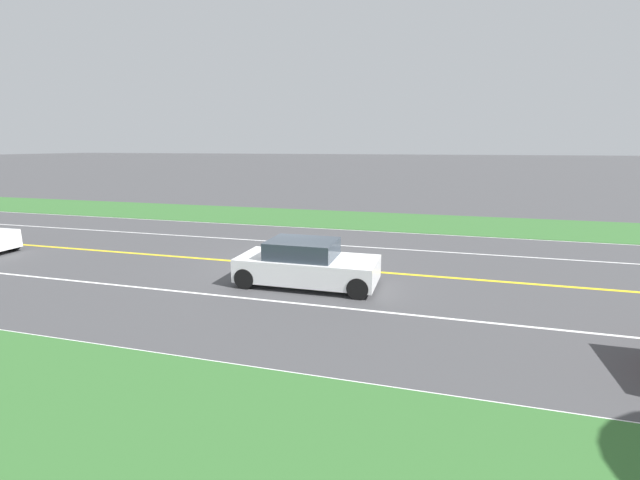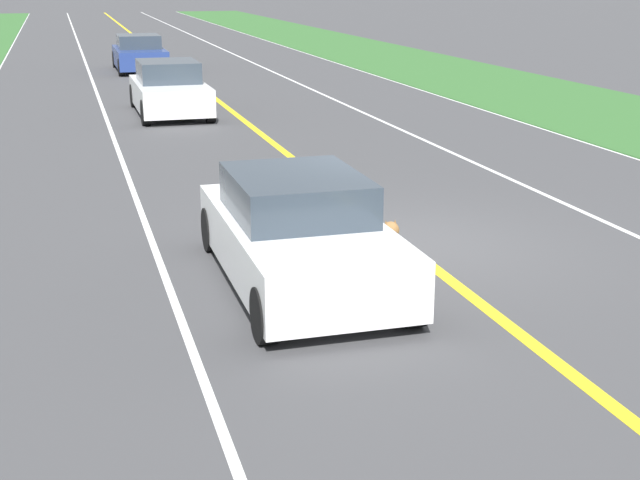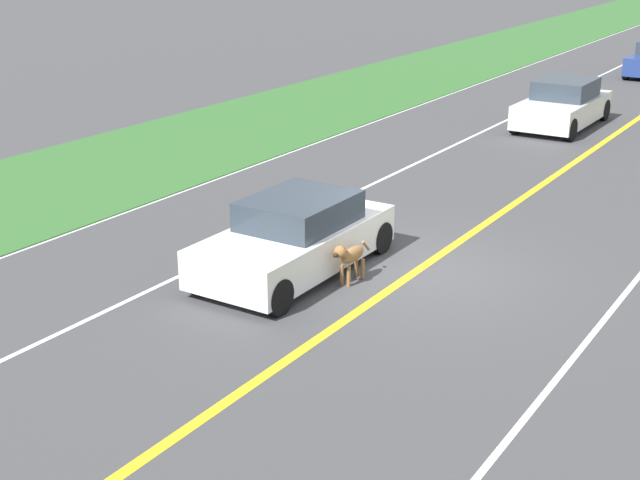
% 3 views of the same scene
% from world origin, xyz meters
% --- Properties ---
extents(ground_plane, '(400.00, 400.00, 0.00)m').
position_xyz_m(ground_plane, '(0.00, 0.00, 0.00)').
color(ground_plane, '#424244').
extents(centre_divider_line, '(0.18, 160.00, 0.01)m').
position_xyz_m(centre_divider_line, '(0.00, 0.00, 0.00)').
color(centre_divider_line, yellow).
rests_on(centre_divider_line, ground).
extents(lane_edge_line_right, '(0.14, 160.00, 0.01)m').
position_xyz_m(lane_edge_line_right, '(7.00, 0.00, 0.00)').
color(lane_edge_line_right, white).
rests_on(lane_edge_line_right, ground).
extents(lane_dash_same_dir, '(0.10, 160.00, 0.01)m').
position_xyz_m(lane_dash_same_dir, '(3.50, 0.00, 0.00)').
color(lane_dash_same_dir, white).
rests_on(lane_dash_same_dir, ground).
extents(lane_dash_oncoming, '(0.10, 160.00, 0.01)m').
position_xyz_m(lane_dash_oncoming, '(-3.50, 0.00, 0.00)').
color(lane_dash_oncoming, white).
rests_on(lane_dash_oncoming, ground).
extents(grass_verge_right, '(6.00, 160.00, 0.03)m').
position_xyz_m(grass_verge_right, '(10.00, 0.00, 0.01)').
color(grass_verge_right, '#33662D').
rests_on(grass_verge_right, ground).
extents(ego_car, '(1.89, 4.21, 1.39)m').
position_xyz_m(ego_car, '(1.88, 1.16, 0.65)').
color(ego_car, white).
rests_on(ego_car, ground).
extents(dog, '(0.25, 1.14, 0.81)m').
position_xyz_m(dog, '(0.75, 1.14, 0.51)').
color(dog, olive).
rests_on(dog, ground).
extents(car_trailing_near, '(1.88, 4.28, 1.45)m').
position_xyz_m(car_trailing_near, '(1.74, -13.38, 0.68)').
color(car_trailing_near, white).
rests_on(car_trailing_near, ground).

